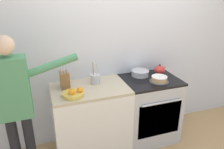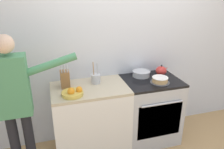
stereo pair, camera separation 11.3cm
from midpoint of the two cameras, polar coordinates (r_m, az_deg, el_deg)
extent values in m
cube|color=silver|center=(3.05, 2.58, 7.08)|extent=(8.00, 0.04, 2.60)
cube|color=white|center=(2.95, -6.62, -11.88)|extent=(0.95, 0.62, 0.89)
cube|color=#BCAD8E|center=(2.73, -7.04, -3.77)|extent=(0.95, 0.62, 0.03)
cube|color=#B7BABF|center=(3.20, 8.50, -9.03)|extent=(0.75, 0.62, 0.89)
cube|color=black|center=(2.97, 11.24, -11.45)|extent=(0.61, 0.01, 0.49)
cylinder|color=#B7BABF|center=(2.81, 11.89, -7.27)|extent=(0.56, 0.02, 0.02)
cube|color=black|center=(2.99, 8.99, -1.41)|extent=(0.75, 0.62, 0.03)
cylinder|color=#4C4C51|center=(2.91, 11.10, -1.79)|extent=(0.25, 0.25, 0.01)
cylinder|color=tan|center=(2.91, 11.13, -1.44)|extent=(0.20, 0.20, 0.03)
cylinder|color=tan|center=(2.89, 11.17, -0.91)|extent=(0.19, 0.19, 0.03)
cylinder|color=white|center=(2.89, 11.19, -0.57)|extent=(0.20, 0.20, 0.01)
cylinder|color=red|center=(3.17, 11.21, 0.14)|extent=(0.11, 0.11, 0.01)
ellipsoid|color=red|center=(3.15, 11.29, 1.16)|extent=(0.15, 0.15, 0.13)
cone|color=red|center=(3.17, 12.44, 1.68)|extent=(0.07, 0.03, 0.07)
sphere|color=black|center=(3.12, 11.39, 2.46)|extent=(0.02, 0.02, 0.02)
cylinder|color=#B7BABF|center=(3.06, 6.28, 0.32)|extent=(0.24, 0.24, 0.07)
torus|color=#B7BABF|center=(3.05, 6.31, 1.02)|extent=(0.25, 0.25, 0.01)
cube|color=olive|center=(2.73, -13.41, -1.41)|extent=(0.11, 0.14, 0.21)
cylinder|color=#B2B2B7|center=(2.64, -14.28, 1.03)|extent=(0.01, 0.04, 0.08)
cylinder|color=#B2B2B7|center=(2.64, -13.58, 1.04)|extent=(0.01, 0.03, 0.07)
cylinder|color=#B2B2B7|center=(2.64, -12.90, 1.26)|extent=(0.01, 0.04, 0.09)
cylinder|color=#B2B2B7|center=(2.67, -14.34, 1.12)|extent=(0.01, 0.03, 0.06)
cylinder|color=#B2B2B7|center=(2.67, -13.67, 1.40)|extent=(0.01, 0.04, 0.09)
cylinder|color=#B2B2B7|center=(2.67, -12.99, 1.51)|extent=(0.01, 0.04, 0.09)
cylinder|color=#B7BABF|center=(2.81, -5.54, -1.15)|extent=(0.12, 0.12, 0.12)
cylinder|color=#A37A51|center=(2.76, -6.08, 0.74)|extent=(0.02, 0.04, 0.24)
cylinder|color=#B7BABF|center=(2.77, -5.11, 0.74)|extent=(0.02, 0.05, 0.23)
cylinder|color=gold|center=(2.54, -11.35, -5.10)|extent=(0.25, 0.25, 0.04)
sphere|color=orange|center=(2.53, -9.65, -4.05)|extent=(0.07, 0.07, 0.07)
sphere|color=orange|center=(2.49, -11.73, -4.50)|extent=(0.08, 0.08, 0.08)
cylinder|color=black|center=(2.83, -24.99, -16.98)|extent=(0.11, 0.11, 0.80)
cylinder|color=black|center=(2.81, -21.64, -16.69)|extent=(0.11, 0.11, 0.80)
cube|color=#4C8E60|center=(2.45, -25.84, -3.28)|extent=(0.34, 0.20, 0.66)
cylinder|color=#4C8E60|center=(2.36, -16.87, 2.25)|extent=(0.56, 0.08, 0.22)
sphere|color=beige|center=(2.32, -27.64, 6.76)|extent=(0.19, 0.19, 0.19)
camera|label=1|loc=(0.06, -91.20, -0.48)|focal=35.00mm
camera|label=2|loc=(0.06, 88.80, 0.48)|focal=35.00mm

